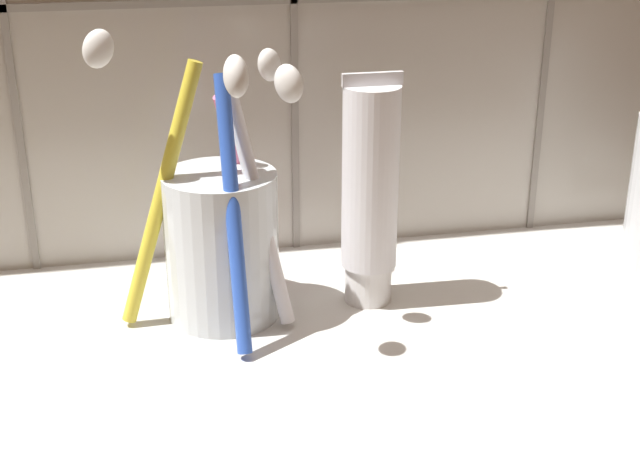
{
  "coord_description": "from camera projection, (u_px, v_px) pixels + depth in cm",
  "views": [
    {
      "loc": [
        -9.07,
        -46.1,
        28.79
      ],
      "look_at": [
        1.06,
        2.0,
        8.61
      ],
      "focal_mm": 50.0,
      "sensor_mm": 36.0,
      "label": 1
    }
  ],
  "objects": [
    {
      "name": "sink_counter",
      "position": [
        310.0,
        358.0,
        0.54
      ],
      "size": [
        75.4,
        30.34,
        2.0
      ],
      "primitive_type": "cube",
      "color": "silver",
      "rests_on": "ground"
    },
    {
      "name": "toothbrush_cup",
      "position": [
        222.0,
        236.0,
        0.55
      ],
      "size": [
        12.77,
        13.25,
        18.64
      ],
      "color": "silver",
      "rests_on": "sink_counter"
    },
    {
      "name": "toothpaste_tube",
      "position": [
        370.0,
        192.0,
        0.56
      ],
      "size": [
        3.77,
        3.59,
        15.2
      ],
      "color": "white",
      "rests_on": "sink_counter"
    }
  ]
}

